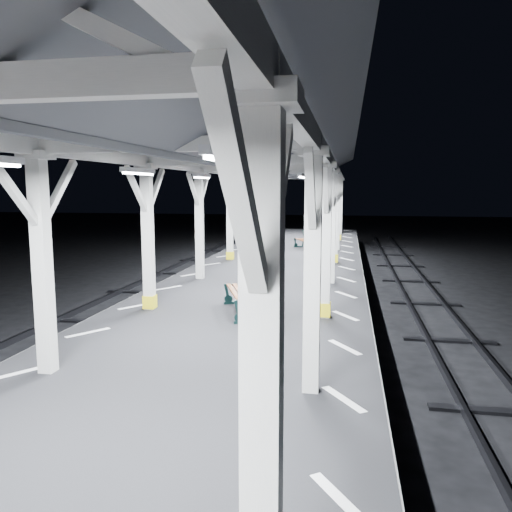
# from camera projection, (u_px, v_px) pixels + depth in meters

# --- Properties ---
(ground) EXTENTS (120.00, 120.00, 0.00)m
(ground) POSITION_uv_depth(u_px,v_px,m) (211.00, 391.00, 9.35)
(ground) COLOR black
(ground) RESTS_ON ground
(platform) EXTENTS (6.00, 50.00, 1.00)m
(platform) POSITION_uv_depth(u_px,v_px,m) (211.00, 366.00, 9.28)
(platform) COLOR black
(platform) RESTS_ON ground
(hazard_stripes_left) EXTENTS (1.00, 48.00, 0.01)m
(hazard_stripes_left) POSITION_uv_depth(u_px,v_px,m) (88.00, 333.00, 9.65)
(hazard_stripes_left) COLOR silver
(hazard_stripes_left) RESTS_ON platform
(hazard_stripes_right) EXTENTS (1.00, 48.00, 0.01)m
(hazard_stripes_right) POSITION_uv_depth(u_px,v_px,m) (345.00, 347.00, 8.78)
(hazard_stripes_right) COLOR silver
(hazard_stripes_right) RESTS_ON platform
(track_right) EXTENTS (2.20, 60.00, 0.16)m
(track_right) POSITION_uv_depth(u_px,v_px,m) (496.00, 409.00, 8.45)
(track_right) COLOR #2D2D33
(track_right) RESTS_ON ground
(canopy) EXTENTS (5.40, 49.00, 4.65)m
(canopy) POSITION_uv_depth(u_px,v_px,m) (207.00, 143.00, 8.71)
(canopy) COLOR silver
(canopy) RESTS_ON platform
(bench_mid) EXTENTS (1.27, 1.95, 0.99)m
(bench_mid) POSITION_uv_depth(u_px,v_px,m) (248.00, 290.00, 11.14)
(bench_mid) COLOR black
(bench_mid) RESTS_ON platform
(bench_far) EXTENTS (1.12, 1.61, 0.82)m
(bench_far) POSITION_uv_depth(u_px,v_px,m) (306.00, 239.00, 22.76)
(bench_far) COLOR black
(bench_far) RESTS_ON platform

